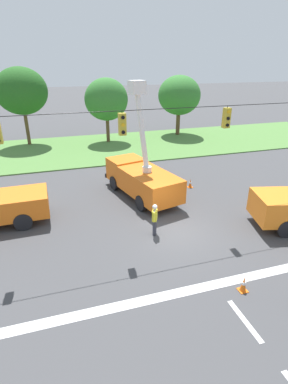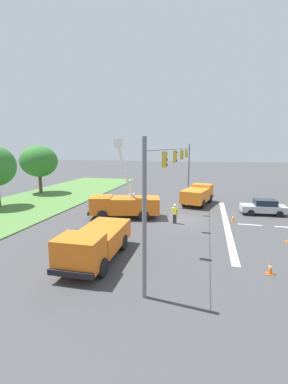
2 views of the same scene
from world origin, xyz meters
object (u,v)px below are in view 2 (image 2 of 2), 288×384
object	(u,v)px
traffic_cone_lane_edge_b	(283,209)
utility_truck_support_near	(198,194)
utility_truck_bucket_lift	(125,204)
road_worker	(175,213)
traffic_cone_lane_edge_a	(132,206)
traffic_cone_far_right	(270,268)
traffic_cone_foreground_left	(233,218)
sedan_silver	(264,207)
utility_truck_support_far	(95,242)
tree_east	(39,161)

from	to	relation	value
traffic_cone_lane_edge_b	utility_truck_support_near	bearing A→B (deg)	78.86
utility_truck_bucket_lift	road_worker	size ratio (longest dim) A/B	4.23
traffic_cone_lane_edge_a	traffic_cone_far_right	xyz separation A→B (m)	(-12.70, -11.51, 0.04)
traffic_cone_foreground_left	utility_truck_support_near	bearing A→B (deg)	28.54
sedan_silver	utility_truck_support_near	bearing A→B (deg)	64.12
traffic_cone_far_right	traffic_cone_lane_edge_a	bearing A→B (deg)	42.19
utility_truck_support_near	utility_truck_support_far	world-z (taller)	utility_truck_support_far
traffic_cone_lane_edge_b	traffic_cone_far_right	bearing A→B (deg)	163.45
tree_east	traffic_cone_lane_edge_a	distance (m)	17.34
utility_truck_support_far	tree_east	bearing A→B (deg)	42.42
sedan_silver	road_worker	bearing A→B (deg)	122.02
tree_east	utility_truck_bucket_lift	world-z (taller)	utility_truck_bucket_lift
utility_truck_support_far	traffic_cone_far_right	xyz separation A→B (m)	(0.67, -9.84, -0.81)
utility_truck_support_near	traffic_cone_lane_edge_a	distance (m)	8.03
traffic_cone_lane_edge_a	traffic_cone_far_right	size ratio (longest dim) A/B	0.90
traffic_cone_lane_edge_b	road_worker	bearing A→B (deg)	122.36
tree_east	utility_truck_support_far	distance (m)	26.09
sedan_silver	tree_east	bearing A→B (deg)	80.14
utility_truck_support_near	road_worker	xyz separation A→B (m)	(-8.45, 1.67, -0.22)
traffic_cone_foreground_left	utility_truck_support_far	bearing A→B (deg)	140.67
utility_truck_support_far	traffic_cone_lane_edge_b	world-z (taller)	utility_truck_support_far
traffic_cone_lane_edge_b	traffic_cone_far_right	world-z (taller)	traffic_cone_lane_edge_b
traffic_cone_foreground_left	traffic_cone_far_right	size ratio (longest dim) A/B	0.94
utility_truck_support_near	sedan_silver	xyz separation A→B (m)	(-3.24, -6.67, -0.43)
traffic_cone_lane_edge_b	utility_truck_support_far	bearing A→B (deg)	137.35
utility_truck_support_far	traffic_cone_far_right	distance (m)	9.90
utility_truck_support_far	traffic_cone_far_right	size ratio (longest dim) A/B	9.14
utility_truck_bucket_lift	traffic_cone_lane_edge_a	size ratio (longest dim) A/B	11.55
tree_east	utility_truck_support_far	xyz separation A→B (m)	(-19.08, -17.43, -3.58)
utility_truck_bucket_lift	utility_truck_support_far	xyz separation A→B (m)	(-9.52, -1.30, -0.23)
sedan_silver	traffic_cone_far_right	bearing A→B (deg)	170.77
utility_truck_bucket_lift	traffic_cone_far_right	distance (m)	14.26
road_worker	tree_east	bearing A→B (deg)	63.91
sedan_silver	utility_truck_support_far	bearing A→B (deg)	139.33
utility_truck_support_far	traffic_cone_far_right	bearing A→B (deg)	-86.09
utility_truck_bucket_lift	traffic_cone_far_right	size ratio (longest dim) A/B	10.35
utility_truck_support_near	traffic_cone_foreground_left	distance (m)	7.37
tree_east	road_worker	size ratio (longest dim) A/B	3.97
traffic_cone_foreground_left	traffic_cone_lane_edge_a	bearing A→B (deg)	76.07
utility_truck_support_far	traffic_cone_lane_edge_b	xyz separation A→B (m)	(15.45, -14.23, -0.79)
tree_east	utility_truck_bucket_lift	size ratio (longest dim) A/B	0.94
utility_truck_support_far	traffic_cone_lane_edge_b	bearing A→B (deg)	-42.65
traffic_cone_lane_edge_a	utility_truck_bucket_lift	bearing A→B (deg)	-174.42
traffic_cone_foreground_left	road_worker	bearing A→B (deg)	111.35
traffic_cone_foreground_left	traffic_cone_far_right	world-z (taller)	traffic_cone_far_right
road_worker	utility_truck_support_near	bearing A→B (deg)	-11.16
traffic_cone_foreground_left	utility_truck_bucket_lift	bearing A→B (deg)	97.06
traffic_cone_foreground_left	traffic_cone_lane_edge_b	xyz separation A→B (m)	(4.68, -5.41, 0.05)
traffic_cone_far_right	sedan_silver	bearing A→B (deg)	-9.23
traffic_cone_foreground_left	traffic_cone_lane_edge_a	xyz separation A→B (m)	(2.60, 10.50, -0.02)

